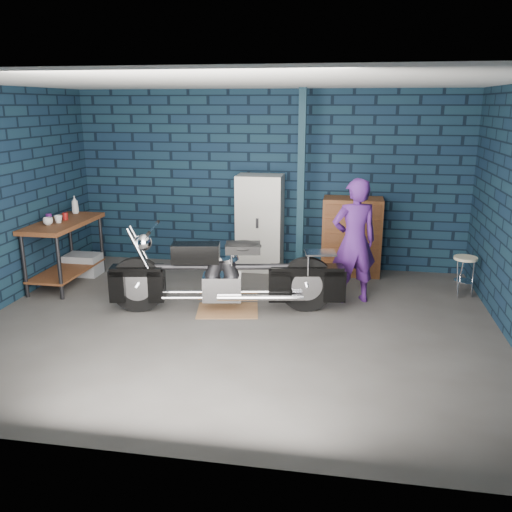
{
  "coord_description": "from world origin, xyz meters",
  "views": [
    {
      "loc": [
        1.23,
        -5.74,
        2.48
      ],
      "look_at": [
        0.19,
        0.3,
        0.76
      ],
      "focal_mm": 38.0,
      "sensor_mm": 36.0,
      "label": 1
    }
  ],
  "objects_px": {
    "locker": "(260,223)",
    "tool_chest": "(352,237)",
    "storage_bin": "(83,264)",
    "workbench": "(66,253)",
    "person": "(354,241)",
    "motorcycle": "(227,269)",
    "shop_stool": "(464,277)"
  },
  "relations": [
    {
      "from": "person",
      "to": "locker",
      "type": "relative_size",
      "value": 1.1
    },
    {
      "from": "workbench",
      "to": "storage_bin",
      "type": "relative_size",
      "value": 2.79
    },
    {
      "from": "storage_bin",
      "to": "shop_stool",
      "type": "bearing_deg",
      "value": -0.49
    },
    {
      "from": "person",
      "to": "shop_stool",
      "type": "bearing_deg",
      "value": 177.31
    },
    {
      "from": "workbench",
      "to": "tool_chest",
      "type": "bearing_deg",
      "value": 16.29
    },
    {
      "from": "workbench",
      "to": "tool_chest",
      "type": "relative_size",
      "value": 1.21
    },
    {
      "from": "locker",
      "to": "tool_chest",
      "type": "xyz_separation_m",
      "value": [
        1.39,
        0.0,
        -0.15
      ]
    },
    {
      "from": "workbench",
      "to": "storage_bin",
      "type": "xyz_separation_m",
      "value": [
        0.02,
        0.44,
        -0.3
      ]
    },
    {
      "from": "motorcycle",
      "to": "locker",
      "type": "relative_size",
      "value": 1.68
    },
    {
      "from": "motorcycle",
      "to": "shop_stool",
      "type": "height_order",
      "value": "motorcycle"
    },
    {
      "from": "storage_bin",
      "to": "motorcycle",
      "type": "bearing_deg",
      "value": -23.88
    },
    {
      "from": "workbench",
      "to": "locker",
      "type": "xyz_separation_m",
      "value": [
        2.59,
        1.16,
        0.28
      ]
    },
    {
      "from": "workbench",
      "to": "locker",
      "type": "height_order",
      "value": "locker"
    },
    {
      "from": "shop_stool",
      "to": "tool_chest",
      "type": "bearing_deg",
      "value": 152.48
    },
    {
      "from": "person",
      "to": "motorcycle",
      "type": "bearing_deg",
      "value": 3.6
    },
    {
      "from": "tool_chest",
      "to": "workbench",
      "type": "bearing_deg",
      "value": -163.71
    },
    {
      "from": "motorcycle",
      "to": "shop_stool",
      "type": "bearing_deg",
      "value": 9.23
    },
    {
      "from": "workbench",
      "to": "tool_chest",
      "type": "distance_m",
      "value": 4.15
    },
    {
      "from": "person",
      "to": "tool_chest",
      "type": "xyz_separation_m",
      "value": [
        -0.02,
        1.19,
        -0.23
      ]
    },
    {
      "from": "locker",
      "to": "workbench",
      "type": "bearing_deg",
      "value": -155.82
    },
    {
      "from": "person",
      "to": "tool_chest",
      "type": "bearing_deg",
      "value": -107.66
    },
    {
      "from": "locker",
      "to": "shop_stool",
      "type": "distance_m",
      "value": 3.01
    },
    {
      "from": "motorcycle",
      "to": "shop_stool",
      "type": "xyz_separation_m",
      "value": [
        2.97,
        1.05,
        -0.27
      ]
    },
    {
      "from": "locker",
      "to": "shop_stool",
      "type": "relative_size",
      "value": 2.67
    },
    {
      "from": "workbench",
      "to": "shop_stool",
      "type": "distance_m",
      "value": 5.48
    },
    {
      "from": "tool_chest",
      "to": "storage_bin",
      "type": "bearing_deg",
      "value": -169.62
    },
    {
      "from": "storage_bin",
      "to": "shop_stool",
      "type": "relative_size",
      "value": 0.92
    },
    {
      "from": "motorcycle",
      "to": "tool_chest",
      "type": "relative_size",
      "value": 2.13
    },
    {
      "from": "motorcycle",
      "to": "tool_chest",
      "type": "bearing_deg",
      "value": 40.47
    },
    {
      "from": "workbench",
      "to": "storage_bin",
      "type": "distance_m",
      "value": 0.53
    },
    {
      "from": "person",
      "to": "storage_bin",
      "type": "bearing_deg",
      "value": -25.51
    },
    {
      "from": "locker",
      "to": "tool_chest",
      "type": "height_order",
      "value": "locker"
    }
  ]
}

